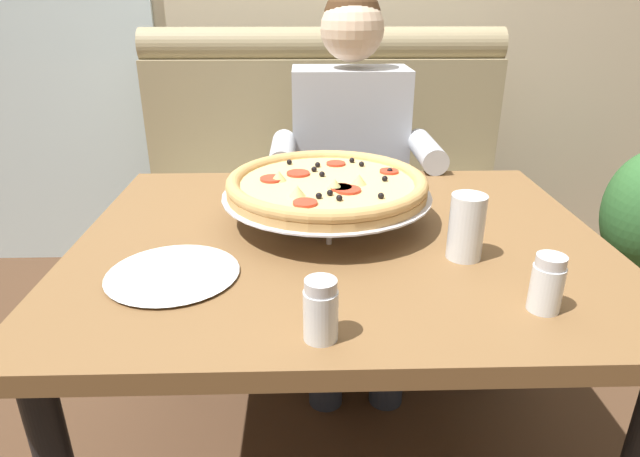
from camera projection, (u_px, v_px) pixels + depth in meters
name	position (u px, v px, depth m)	size (l,w,h in m)	color
booth_bench	(325.00, 219.00, 2.21)	(1.48, 0.78, 1.13)	#998966
dining_table	(340.00, 271.00, 1.25)	(1.17, 0.95, 0.75)	brown
diner_main	(351.00, 165.00, 1.85)	(0.54, 0.64, 1.27)	#2D3342
pizza	(327.00, 186.00, 1.25)	(0.49, 0.49, 0.12)	silver
shaker_parmesan	(321.00, 314.00, 0.83)	(0.06, 0.06, 0.10)	white
shaker_pepper_flakes	(546.00, 287.00, 0.91)	(0.05, 0.05, 0.10)	white
plate_near_left	(173.00, 271.00, 1.03)	(0.26, 0.26, 0.02)	white
drinking_glass	(466.00, 231.00, 1.09)	(0.07, 0.07, 0.14)	silver
patio_chair	(77.00, 124.00, 3.29)	(0.40, 0.40, 0.86)	black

